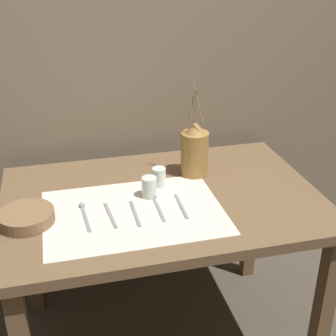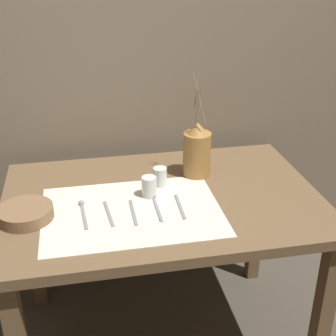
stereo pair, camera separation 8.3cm
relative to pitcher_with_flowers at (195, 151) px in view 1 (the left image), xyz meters
The scene contains 12 objects.
stone_wall_back 0.53m from the pitcher_with_flowers, 115.74° to the left, with size 7.00×0.06×2.40m.
wooden_table 0.31m from the pitcher_with_flowers, 139.04° to the right, with size 1.23×0.82×0.75m.
linen_cloth 0.41m from the pitcher_with_flowers, 141.13° to the right, with size 0.65×0.47×0.00m.
pitcher_with_flowers is the anchor object (origin of this frame).
wooden_bowl 0.73m from the pitcher_with_flowers, 161.93° to the right, with size 0.20×0.20×0.05m.
glass_tumbler_near 0.28m from the pitcher_with_flowers, 146.94° to the right, with size 0.06×0.06×0.08m.
glass_tumbler_far 0.20m from the pitcher_with_flowers, 158.03° to the right, with size 0.06×0.06×0.08m.
spoon_inner 0.53m from the pitcher_with_flowers, 157.77° to the right, with size 0.03×0.19×0.02m.
knife_center 0.48m from the pitcher_with_flowers, 147.35° to the right, with size 0.03×0.18×0.00m.
fork_inner 0.41m from the pitcher_with_flowers, 139.29° to the right, with size 0.01×0.18×0.00m.
spoon_outer 0.31m from the pitcher_with_flowers, 137.11° to the right, with size 0.02×0.19×0.02m.
fork_outer 0.30m from the pitcher_with_flowers, 116.68° to the right, with size 0.02×0.18×0.00m.
Camera 1 is at (-0.37, -1.55, 1.64)m, focal length 50.00 mm.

